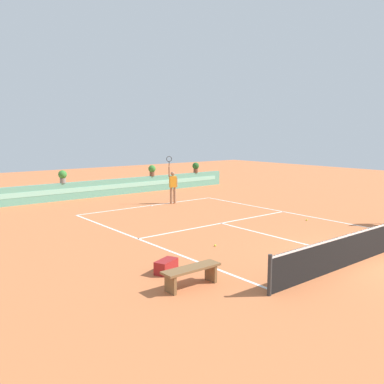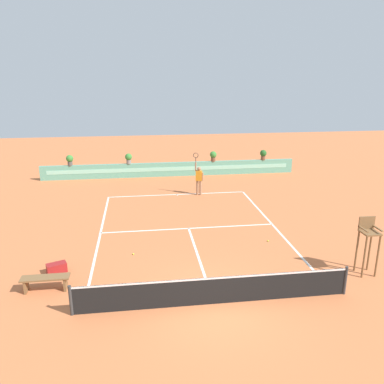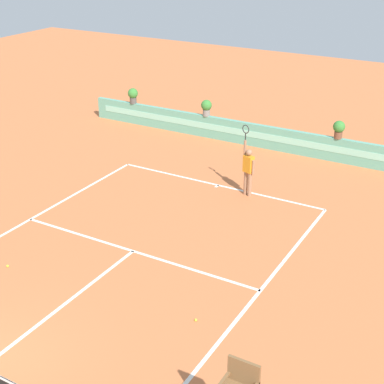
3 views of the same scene
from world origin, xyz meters
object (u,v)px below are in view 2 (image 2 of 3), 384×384
(bench_courtside, at_px, (45,280))
(gear_bag, at_px, (57,268))
(potted_plant_left, at_px, (129,158))
(tennis_ball_near_baseline, at_px, (133,254))
(potted_plant_far_left, at_px, (70,160))
(potted_plant_right, at_px, (213,156))
(tennis_player, at_px, (199,178))
(potted_plant_far_right, at_px, (263,154))
(umpire_chair, at_px, (368,239))
(tennis_ball_mid_court, at_px, (268,241))

(bench_courtside, xyz_separation_m, gear_bag, (0.11, 1.25, -0.20))
(gear_bag, relative_size, potted_plant_left, 0.97)
(tennis_ball_near_baseline, bearing_deg, gear_bag, -158.64)
(gear_bag, distance_m, potted_plant_far_left, 13.71)
(gear_bag, bearing_deg, potted_plant_right, 58.10)
(tennis_ball_near_baseline, relative_size, potted_plant_far_left, 0.09)
(tennis_ball_near_baseline, bearing_deg, tennis_player, 63.36)
(gear_bag, height_order, potted_plant_far_right, potted_plant_far_right)
(potted_plant_left, distance_m, potted_plant_far_left, 3.99)
(gear_bag, bearing_deg, potted_plant_left, 79.85)
(umpire_chair, xyz_separation_m, gear_bag, (-11.24, 1.56, -1.16))
(potted_plant_far_right, bearing_deg, tennis_ball_mid_court, -106.43)
(potted_plant_left, xyz_separation_m, potted_plant_far_left, (-3.99, 0.00, 0.00))
(umpire_chair, xyz_separation_m, potted_plant_right, (-2.79, 15.13, 0.07))
(bench_courtside, relative_size, potted_plant_right, 2.21)
(potted_plant_right, bearing_deg, tennis_ball_near_baseline, -114.38)
(gear_bag, height_order, tennis_player, tennis_player)
(potted_plant_far_left, bearing_deg, potted_plant_right, 0.00)
(potted_plant_right, bearing_deg, potted_plant_far_left, 180.00)
(umpire_chair, height_order, bench_courtside, umpire_chair)
(tennis_ball_mid_court, distance_m, potted_plant_far_left, 15.78)
(bench_courtside, height_order, gear_bag, bench_courtside)
(tennis_ball_near_baseline, height_order, potted_plant_left, potted_plant_left)
(bench_courtside, bearing_deg, potted_plant_far_right, 50.35)
(potted_plant_right, bearing_deg, potted_plant_far_right, 0.00)
(gear_bag, relative_size, potted_plant_far_right, 0.97)
(bench_courtside, relative_size, tennis_ball_near_baseline, 23.53)
(tennis_player, relative_size, tennis_ball_near_baseline, 38.01)
(potted_plant_left, bearing_deg, tennis_ball_mid_court, -62.58)
(potted_plant_far_right, bearing_deg, potted_plant_right, 180.00)
(umpire_chair, relative_size, tennis_ball_near_baseline, 31.47)
(umpire_chair, relative_size, potted_plant_far_left, 2.96)
(bench_courtside, height_order, potted_plant_far_left, potted_plant_far_left)
(tennis_player, xyz_separation_m, tennis_ball_mid_court, (1.96, -7.23, -1.02))
(umpire_chair, height_order, gear_bag, umpire_chair)
(umpire_chair, distance_m, gear_bag, 11.41)
(bench_courtside, height_order, tennis_ball_near_baseline, bench_courtside)
(potted_plant_left, bearing_deg, bench_courtside, -99.74)
(potted_plant_far_right, relative_size, potted_plant_left, 1.00)
(tennis_player, xyz_separation_m, potted_plant_right, (1.77, 4.74, 0.36))
(potted_plant_right, bearing_deg, umpire_chair, -79.53)
(tennis_ball_near_baseline, bearing_deg, potted_plant_left, 91.66)
(umpire_chair, distance_m, potted_plant_far_right, 15.15)
(umpire_chair, height_order, potted_plant_far_left, umpire_chair)
(potted_plant_far_left, bearing_deg, tennis_ball_near_baseline, -70.78)
(tennis_ball_near_baseline, height_order, potted_plant_far_left, potted_plant_far_left)
(tennis_ball_near_baseline, bearing_deg, umpire_chair, -17.42)
(bench_courtside, distance_m, tennis_player, 12.17)
(potted_plant_left, bearing_deg, potted_plant_right, 0.00)
(tennis_ball_near_baseline, xyz_separation_m, potted_plant_right, (5.65, 12.48, 1.38))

